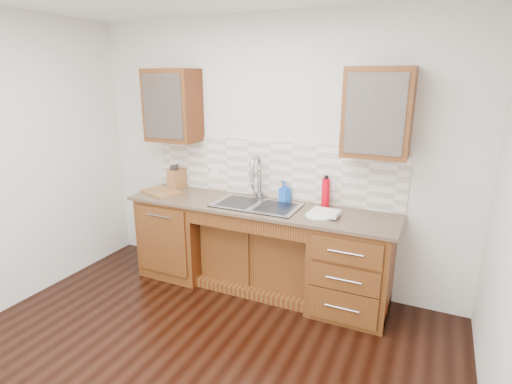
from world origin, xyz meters
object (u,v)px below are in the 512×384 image
at_px(plate, 319,215).
at_px(cutting_board, 161,192).
at_px(soap_bottle, 285,191).
at_px(knife_block, 177,179).
at_px(water_bottle, 326,193).

xyz_separation_m(plate, cutting_board, (-1.77, 0.02, 0.00)).
xyz_separation_m(soap_bottle, knife_block, (-1.28, -0.04, 0.01)).
relative_size(plate, cutting_board, 0.63).
bearing_deg(knife_block, soap_bottle, 10.57).
height_order(plate, cutting_board, cutting_board).
bearing_deg(plate, water_bottle, 95.16).
xyz_separation_m(water_bottle, plate, (0.02, -0.27, -0.13)).
bearing_deg(cutting_board, knife_block, 79.75).
relative_size(plate, knife_block, 1.20).
distance_m(plate, cutting_board, 1.77).
bearing_deg(soap_bottle, plate, -11.43).
xyz_separation_m(plate, knife_block, (-1.73, 0.25, 0.10)).
relative_size(water_bottle, knife_block, 1.32).
relative_size(knife_block, cutting_board, 0.52).
distance_m(knife_block, cutting_board, 0.26).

